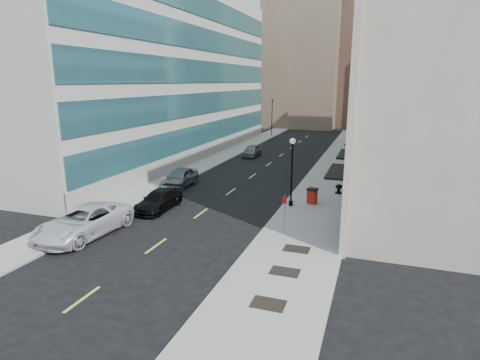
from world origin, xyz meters
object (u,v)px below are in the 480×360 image
Objects in this scene: traffic_signal at (272,102)px; car_white_van at (84,222)px; car_black_pickup at (159,200)px; sign_post at (284,209)px; urn_planter at (339,188)px; car_grey_sedan at (252,151)px; car_silver_sedan at (180,178)px; trash_bin at (312,195)px; lamppost at (292,166)px.

traffic_signal is 46.31m from car_white_van.
car_black_pickup is (2.30, -40.16, -5.03)m from traffic_signal.
traffic_signal is 1.10× the size of car_white_van.
car_white_van is 2.66× the size of sign_post.
urn_planter is at bearing -66.35° from traffic_signal.
car_grey_sedan is 25.86m from sign_post.
trash_bin is (11.77, -1.54, -0.06)m from car_silver_sedan.
urn_planter is at bearing 5.44° from car_silver_sedan.
traffic_signal is at bearing 113.65° from urn_planter.
car_grey_sedan is (0.00, 22.01, 0.02)m from car_black_pickup.
urn_planter is (2.20, 9.95, -1.07)m from sign_post.
car_grey_sedan is (1.60, 27.91, -0.17)m from car_white_van.
sign_post is 10.24m from urn_planter.
lamppost is (10.43, 9.45, 2.24)m from car_white_van.
car_silver_sedan reaches higher than trash_bin.
trash_bin is 1.48× the size of urn_planter.
car_silver_sedan is 13.49m from urn_planter.
traffic_signal reaches higher than car_white_van.
car_black_pickup is 9.85m from sign_post.
sign_post is (0.77, -5.54, -1.43)m from lamppost.
trash_bin is at bearing -115.53° from urn_planter.
sign_post is at bearing 23.04° from car_white_van.
car_white_van is at bearing -105.46° from car_black_pickup.
car_black_pickup is at bearing 78.60° from car_white_van.
car_white_van is 8.27× the size of urn_planter.
sign_post reaches higher than car_white_van.
traffic_signal reaches higher than trash_bin.
urn_planter is (13.37, 1.80, -0.20)m from car_silver_sedan.
trash_bin is at bearing 37.86° from lamppost.
car_silver_sedan is 0.95× the size of lamppost.
urn_planter is (1.60, 3.35, -0.15)m from trash_bin.
lamppost reaches higher than car_silver_sedan.
car_white_van is 11.89m from sign_post.
car_silver_sedan is 13.85m from sign_post.
car_black_pickup reaches higher than urn_planter.
trash_bin is (10.20, -17.40, 0.05)m from car_grey_sedan.
car_silver_sedan is 1.16× the size of car_grey_sedan.
car_grey_sedan is 20.17m from trash_bin.
lamppost reaches higher than car_white_van.
car_silver_sedan is (0.03, 12.06, -0.06)m from car_white_van.
lamppost is (10.40, -2.61, 2.30)m from car_silver_sedan.
car_silver_sedan is 4.24× the size of trash_bin.
traffic_signal is 43.98m from sign_post.
car_black_pickup is 4.17× the size of trash_bin.
lamppost reaches higher than trash_bin.
car_white_van is 1.32× the size of car_silver_sedan.
traffic_signal is at bearing 88.99° from car_silver_sedan.
trash_bin reaches higher than urn_planter.
traffic_signal is at bearing 95.52° from car_grey_sedan.
traffic_signal reaches higher than urn_planter.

